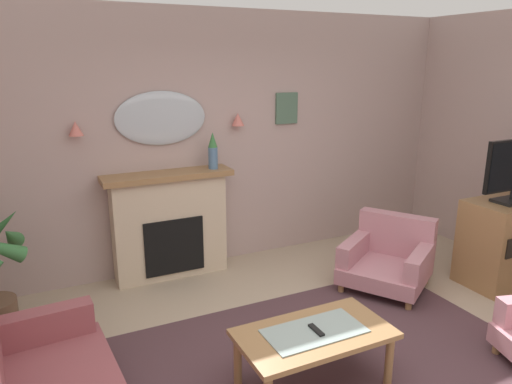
# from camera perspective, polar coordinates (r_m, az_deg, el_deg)

# --- Properties ---
(wall_back) EXTENTS (6.93, 0.10, 2.83)m
(wall_back) POSITION_cam_1_polar(r_m,az_deg,el_deg) (5.43, -4.52, 6.14)
(wall_back) COLOR #B29993
(wall_back) RESTS_ON ground
(patterned_rug) EXTENTS (3.20, 2.40, 0.01)m
(patterned_rug) POSITION_cam_1_polar(r_m,az_deg,el_deg) (3.95, 9.76, -20.14)
(patterned_rug) COLOR #4C3338
(patterned_rug) RESTS_ON ground
(fireplace) EXTENTS (1.36, 0.36, 1.16)m
(fireplace) POSITION_cam_1_polar(r_m,az_deg,el_deg) (5.23, -10.23, -4.00)
(fireplace) COLOR beige
(fireplace) RESTS_ON ground
(mantel_vase_right) EXTENTS (0.10, 0.10, 0.39)m
(mantel_vase_right) POSITION_cam_1_polar(r_m,az_deg,el_deg) (5.15, -5.18, 4.92)
(mantel_vase_right) COLOR #4C7093
(mantel_vase_right) RESTS_ON fireplace
(wall_mirror) EXTENTS (0.96, 0.06, 0.56)m
(wall_mirror) POSITION_cam_1_polar(r_m,az_deg,el_deg) (5.11, -11.28, 8.64)
(wall_mirror) COLOR #B2BCC6
(wall_sconce_left) EXTENTS (0.14, 0.14, 0.14)m
(wall_sconce_left) POSITION_cam_1_polar(r_m,az_deg,el_deg) (4.92, -20.76, 7.11)
(wall_sconce_left) COLOR #D17066
(wall_sconce_right) EXTENTS (0.14, 0.14, 0.14)m
(wall_sconce_right) POSITION_cam_1_polar(r_m,az_deg,el_deg) (5.34, -2.17, 8.67)
(wall_sconce_right) COLOR #D17066
(framed_picture) EXTENTS (0.28, 0.03, 0.36)m
(framed_picture) POSITION_cam_1_polar(r_m,az_deg,el_deg) (5.68, 3.68, 9.96)
(framed_picture) COLOR #4C6B56
(coffee_table) EXTENTS (1.10, 0.60, 0.45)m
(coffee_table) POSITION_cam_1_polar(r_m,az_deg,el_deg) (3.56, 6.97, -16.97)
(coffee_table) COLOR olive
(coffee_table) RESTS_ON ground
(tv_remote) EXTENTS (0.04, 0.16, 0.02)m
(tv_remote) POSITION_cam_1_polar(r_m,az_deg,el_deg) (3.52, 7.22, -16.10)
(tv_remote) COLOR black
(tv_remote) RESTS_ON coffee_table
(armchair_by_coffee_table) EXTENTS (1.12, 1.11, 0.71)m
(armchair_by_coffee_table) POSITION_cam_1_polar(r_m,az_deg,el_deg) (5.21, 15.57, -7.52)
(armchair_by_coffee_table) COLOR #B77A84
(armchair_by_coffee_table) RESTS_ON ground
(tv_cabinet) EXTENTS (0.80, 0.57, 0.90)m
(tv_cabinet) POSITION_cam_1_polar(r_m,az_deg,el_deg) (5.64, 27.45, -5.42)
(tv_cabinet) COLOR olive
(tv_cabinet) RESTS_ON ground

